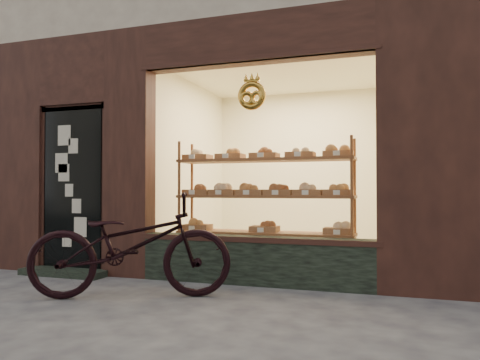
% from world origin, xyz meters
% --- Properties ---
extents(ground, '(90.00, 90.00, 0.00)m').
position_xyz_m(ground, '(0.00, 0.00, 0.00)').
color(ground, '#36363E').
extents(display_shelf, '(2.20, 0.45, 1.70)m').
position_xyz_m(display_shelf, '(0.45, 2.55, 0.90)').
color(display_shelf, brown).
rests_on(display_shelf, ground).
extents(bicycle, '(2.13, 1.46, 1.06)m').
position_xyz_m(bicycle, '(-0.54, 1.10, 0.53)').
color(bicycle, black).
rests_on(bicycle, ground).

